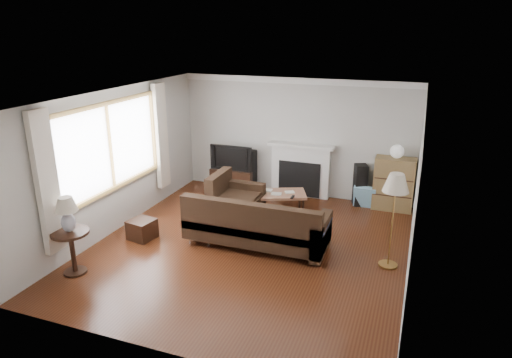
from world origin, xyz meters
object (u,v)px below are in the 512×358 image
(tv_stand, at_px, (233,179))
(sectional_sofa, at_px, (257,222))
(bookshelf, at_px, (394,184))
(floor_lamp, at_px, (392,221))
(side_table, at_px, (73,252))
(coffee_table, at_px, (277,203))

(tv_stand, height_order, sectional_sofa, sectional_sofa)
(bookshelf, xyz_separation_m, floor_lamp, (0.13, -2.38, 0.21))
(bookshelf, height_order, side_table, bookshelf)
(coffee_table, height_order, side_table, side_table)
(coffee_table, xyz_separation_m, side_table, (-2.14, -3.22, 0.13))
(side_table, bearing_deg, sectional_sofa, 38.78)
(bookshelf, relative_size, side_table, 1.57)
(floor_lamp, bearing_deg, side_table, -157.28)
(bookshelf, distance_m, sectional_sofa, 3.14)
(tv_stand, height_order, bookshelf, bookshelf)
(floor_lamp, bearing_deg, bookshelf, 93.23)
(bookshelf, xyz_separation_m, coffee_table, (-2.10, -0.99, -0.32))
(tv_stand, distance_m, side_table, 4.26)
(side_table, bearing_deg, floor_lamp, 22.72)
(tv_stand, distance_m, floor_lamp, 4.30)
(bookshelf, height_order, coffee_table, bookshelf)
(sectional_sofa, distance_m, side_table, 2.86)
(sectional_sofa, bearing_deg, tv_stand, 120.94)
(coffee_table, relative_size, floor_lamp, 0.73)
(side_table, bearing_deg, bookshelf, 44.84)
(coffee_table, bearing_deg, tv_stand, 121.91)
(sectional_sofa, xyz_separation_m, coffee_table, (-0.09, 1.43, -0.20))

